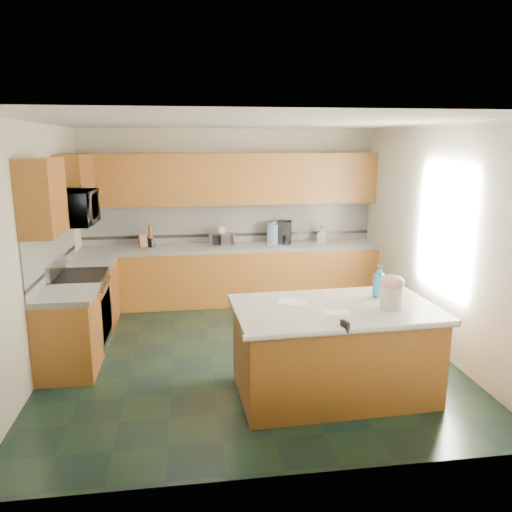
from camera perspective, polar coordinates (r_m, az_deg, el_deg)
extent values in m
plane|color=black|center=(6.14, -0.95, -11.02)|extent=(4.60, 4.60, 0.00)
plane|color=white|center=(5.62, -1.05, 15.05)|extent=(4.60, 4.60, 0.00)
cube|color=silver|center=(8.00, -3.06, 4.66)|extent=(4.60, 0.04, 2.70)
cube|color=silver|center=(3.51, 3.72, -5.95)|extent=(4.60, 0.04, 2.70)
cube|color=silver|center=(5.91, -23.90, 0.69)|extent=(0.04, 4.60, 2.70)
cube|color=silver|center=(6.43, 19.99, 1.92)|extent=(0.04, 4.60, 2.70)
cube|color=#5E3114|center=(7.87, -2.77, -2.31)|extent=(4.60, 0.60, 0.86)
cube|color=silver|center=(7.77, -2.81, 0.97)|extent=(4.60, 0.64, 0.06)
cube|color=#5E3114|center=(7.76, -2.98, 8.79)|extent=(4.60, 0.33, 0.78)
cube|color=silver|center=(7.99, -3.03, 3.81)|extent=(4.60, 0.02, 0.63)
cube|color=black|center=(8.02, -3.01, 2.43)|extent=(4.60, 0.01, 0.05)
cube|color=#5E3114|center=(7.28, -18.14, -4.21)|extent=(0.60, 0.82, 0.86)
cube|color=silver|center=(7.16, -18.39, -0.68)|extent=(0.64, 0.82, 0.06)
cube|color=#5E3114|center=(5.86, -20.67, -8.52)|extent=(0.60, 0.72, 0.86)
cube|color=silver|center=(5.72, -21.03, -4.21)|extent=(0.64, 0.72, 0.06)
cube|color=silver|center=(6.45, -22.25, 0.71)|extent=(0.02, 2.30, 0.63)
cube|color=black|center=(6.49, -22.06, -0.97)|extent=(0.01, 2.30, 0.05)
cube|color=#5E3114|center=(7.17, -19.87, 7.73)|extent=(0.33, 1.09, 0.78)
cube|color=#5E3114|center=(5.55, -23.26, 6.20)|extent=(0.33, 0.72, 0.78)
cube|color=#B7B7BC|center=(6.54, -19.31, -6.12)|extent=(0.60, 0.76, 0.88)
cube|color=black|center=(6.50, -16.76, -6.42)|extent=(0.02, 0.68, 0.55)
cube|color=black|center=(6.41, -19.61, -2.22)|extent=(0.62, 0.78, 0.04)
cylinder|color=#B7B7BC|center=(6.38, -16.72, -3.19)|extent=(0.02, 0.66, 0.02)
cube|color=#B7B7BC|center=(6.44, -21.96, -1.24)|extent=(0.06, 0.76, 0.18)
imported|color=#B7B7BC|center=(6.26, -20.18, 5.17)|extent=(0.50, 0.73, 0.41)
cube|color=#5E3114|center=(5.13, 8.86, -10.89)|extent=(1.91, 1.14, 0.86)
cube|color=silver|center=(4.96, 9.04, -6.02)|extent=(2.02, 1.25, 0.06)
cylinder|color=silver|center=(4.44, 11.25, -8.40)|extent=(1.97, 0.14, 0.06)
cylinder|color=beige|center=(4.99, 15.21, -4.51)|extent=(0.28, 0.28, 0.22)
ellipsoid|color=pink|center=(4.95, 15.31, -2.91)|extent=(0.23, 0.23, 0.14)
cylinder|color=tan|center=(4.94, 15.34, -2.36)|extent=(0.08, 0.03, 0.03)
sphere|color=tan|center=(4.93, 14.93, -2.38)|extent=(0.04, 0.04, 0.04)
sphere|color=tan|center=(4.96, 15.75, -2.34)|extent=(0.04, 0.04, 0.04)
imported|color=teal|center=(5.30, 13.88, -2.79)|extent=(0.15, 0.15, 0.33)
cube|color=white|center=(4.78, 9.16, -6.38)|extent=(0.27, 0.22, 0.00)
cube|color=white|center=(5.03, 4.25, -5.25)|extent=(0.35, 0.31, 0.00)
cube|color=black|center=(4.42, 10.13, -7.91)|extent=(0.06, 0.11, 0.09)
cylinder|color=black|center=(4.37, 10.37, -8.43)|extent=(0.02, 0.07, 0.02)
cube|color=#472814|center=(7.79, -12.79, 1.69)|extent=(0.15, 0.18, 0.22)
cylinder|color=black|center=(7.81, -11.91, 1.54)|extent=(0.11, 0.11, 0.14)
cylinder|color=#472814|center=(7.78, -11.97, 2.80)|extent=(0.07, 0.07, 0.21)
cube|color=#B7B7BC|center=(7.78, -3.90, 1.96)|extent=(0.41, 0.35, 0.20)
cube|color=black|center=(7.67, -3.84, 1.80)|extent=(0.31, 0.01, 0.16)
cylinder|color=white|center=(7.82, -3.95, 2.36)|extent=(0.13, 0.13, 0.29)
cylinder|color=#B7B7BC|center=(7.85, -3.94, 1.35)|extent=(0.20, 0.20, 0.01)
cylinder|color=#6C95D7|center=(7.88, 1.94, 2.54)|extent=(0.19, 0.19, 0.32)
cylinder|color=#6C95D7|center=(7.85, 1.95, 3.85)|extent=(0.09, 0.09, 0.05)
cube|color=black|center=(7.93, 3.28, 2.75)|extent=(0.26, 0.28, 0.36)
cylinder|color=black|center=(7.90, 3.35, 1.93)|extent=(0.15, 0.15, 0.15)
imported|color=white|center=(8.05, 7.50, 2.38)|extent=(0.15, 0.15, 0.24)
cylinder|color=red|center=(8.02, 7.53, 3.33)|extent=(0.02, 0.02, 0.03)
cube|color=white|center=(6.22, 20.70, 2.92)|extent=(0.02, 1.40, 1.10)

